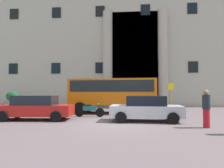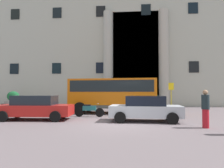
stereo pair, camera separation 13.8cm
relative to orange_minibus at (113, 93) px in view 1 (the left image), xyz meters
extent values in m
cube|color=#65595C|center=(0.52, -5.50, -1.67)|extent=(80.00, 64.00, 0.12)
cube|color=#AAA89A|center=(0.52, 12.00, 8.52)|extent=(32.95, 9.00, 20.25)
cube|color=black|center=(1.95, 7.56, 3.89)|extent=(5.24, 0.12, 11.00)
cylinder|color=#A5A49C|center=(-1.21, 7.25, 3.89)|extent=(1.08, 1.08, 11.00)
cylinder|color=#ACA499|center=(5.11, 7.25, 3.89)|extent=(1.08, 1.08, 11.00)
cube|color=black|center=(-12.66, 7.46, 2.85)|extent=(1.08, 0.08, 1.26)
cube|color=black|center=(-7.39, 7.46, 2.85)|extent=(1.08, 0.08, 1.26)
cube|color=black|center=(-2.12, 7.46, 2.85)|extent=(1.08, 0.08, 1.26)
cube|color=black|center=(8.43, 7.46, 2.85)|extent=(1.08, 0.08, 1.26)
cube|color=black|center=(-12.66, 7.46, 9.53)|extent=(1.08, 0.08, 1.26)
cube|color=black|center=(-7.39, 7.46, 9.53)|extent=(1.08, 0.08, 1.26)
cube|color=black|center=(-2.12, 7.46, 9.53)|extent=(1.08, 0.08, 1.26)
cube|color=black|center=(3.15, 7.46, 9.53)|extent=(1.08, 0.08, 1.26)
cube|color=black|center=(8.43, 7.46, 9.53)|extent=(1.08, 0.08, 1.26)
cube|color=orange|center=(-0.01, 0.00, -0.04)|extent=(6.88, 2.97, 2.23)
cube|color=black|center=(-0.01, 0.00, 0.50)|extent=(6.48, 2.97, 0.86)
cube|color=black|center=(3.26, -0.28, 0.32)|extent=(0.23, 2.02, 1.07)
cube|color=#4C4C46|center=(-0.01, 0.00, -1.04)|extent=(6.88, 3.01, 0.24)
cylinder|color=black|center=(2.43, 1.00, -1.16)|extent=(0.92, 0.36, 0.90)
cylinder|color=black|center=(2.23, -1.40, -1.16)|extent=(0.92, 0.36, 0.90)
cylinder|color=black|center=(-2.24, 1.40, -1.16)|extent=(0.92, 0.36, 0.90)
cylinder|color=black|center=(-2.45, -1.00, -1.16)|extent=(0.92, 0.36, 0.90)
cylinder|color=#9D9315|center=(4.80, 1.66, -0.41)|extent=(0.08, 0.08, 2.40)
cube|color=yellow|center=(4.80, 1.63, 0.54)|extent=(0.44, 0.03, 0.60)
cube|color=gray|center=(-11.23, 4.93, -1.29)|extent=(1.41, 0.92, 0.65)
ellipsoid|color=#18522A|center=(-11.23, 4.93, -0.42)|extent=(1.36, 0.83, 1.09)
cube|color=slate|center=(-0.73, 5.15, -1.35)|extent=(1.72, 0.75, 0.52)
ellipsoid|color=#1D4C20|center=(-0.73, 5.15, -0.74)|extent=(1.65, 0.67, 0.70)
cube|color=gray|center=(3.95, 4.89, -1.38)|extent=(1.65, 0.87, 0.46)
ellipsoid|color=#23491F|center=(3.95, 4.89, -0.72)|extent=(1.58, 0.78, 0.85)
cube|color=#B31B18|center=(-4.38, -4.26, -1.02)|extent=(4.50, 2.04, 0.63)
cube|color=black|center=(-4.38, -4.26, -0.43)|extent=(2.47, 1.70, 0.56)
cylinder|color=black|center=(-2.94, -3.29, -1.30)|extent=(0.63, 0.24, 0.62)
cylinder|color=black|center=(-2.83, -5.05, -1.30)|extent=(0.63, 0.24, 0.62)
cylinder|color=black|center=(-5.92, -3.48, -1.30)|extent=(0.63, 0.24, 0.62)
cylinder|color=black|center=(-5.81, -5.24, -1.30)|extent=(0.63, 0.24, 0.62)
cube|color=#B2B5BD|center=(2.20, -4.31, -1.02)|extent=(4.09, 1.99, 0.63)
cube|color=black|center=(2.20, -4.31, -0.43)|extent=(2.24, 1.69, 0.55)
cylinder|color=black|center=(3.61, -3.46, -1.30)|extent=(0.63, 0.23, 0.62)
cylinder|color=black|center=(3.53, -5.27, -1.30)|extent=(0.63, 0.23, 0.62)
cylinder|color=black|center=(0.88, -3.34, -1.30)|extent=(0.63, 0.23, 0.62)
cylinder|color=black|center=(0.80, -5.15, -1.30)|extent=(0.63, 0.23, 0.62)
cylinder|color=black|center=(-6.71, -2.20, -1.31)|extent=(0.60, 0.13, 0.60)
cube|color=#226270|center=(-7.43, -2.16, -1.03)|extent=(0.92, 0.29, 0.32)
cube|color=black|center=(-7.61, -2.15, -0.85)|extent=(0.53, 0.23, 0.12)
cylinder|color=#A5A5A8|center=(-6.83, -2.19, -0.73)|extent=(0.06, 0.55, 0.03)
cylinder|color=black|center=(-0.71, -2.51, -1.31)|extent=(0.60, 0.11, 0.60)
cylinder|color=black|center=(-2.12, -2.48, -1.31)|extent=(0.60, 0.13, 0.60)
cube|color=#1A6062|center=(-1.41, -2.50, -1.03)|extent=(0.91, 0.26, 0.32)
cube|color=black|center=(-1.59, -2.49, -0.85)|extent=(0.52, 0.21, 0.12)
cylinder|color=#A5A5A8|center=(-0.82, -2.51, -0.73)|extent=(0.04, 0.55, 0.03)
cylinder|color=#AD1721|center=(4.86, -6.23, -1.17)|extent=(0.30, 0.30, 0.88)
cylinder|color=#1B2529|center=(4.86, -6.23, -0.40)|extent=(0.36, 0.36, 0.68)
sphere|color=#997252|center=(4.86, -6.23, 0.06)|extent=(0.23, 0.23, 0.23)
camera|label=1|loc=(1.23, -16.33, 0.10)|focal=33.22mm
camera|label=2|loc=(1.36, -16.32, 0.10)|focal=33.22mm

